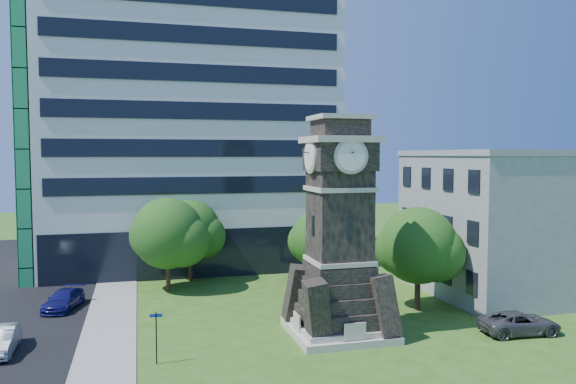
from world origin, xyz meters
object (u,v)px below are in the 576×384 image
object	(u,v)px
park_bench	(371,328)
street_sign	(156,332)
car_street_north	(64,300)
clock_tower	(339,241)
car_street_mid	(1,340)
car_east_lot	(520,323)

from	to	relation	value
park_bench	street_sign	bearing A→B (deg)	-166.09
car_street_north	street_sign	xyz separation A→B (m)	(5.55, -11.51, 0.98)
clock_tower	car_street_mid	bearing A→B (deg)	174.81
car_street_north	park_bench	world-z (taller)	car_street_north
clock_tower	park_bench	world-z (taller)	clock_tower
car_east_lot	clock_tower	bearing A→B (deg)	79.65
car_east_lot	park_bench	size ratio (longest dim) A/B	2.49
car_street_mid	park_bench	bearing A→B (deg)	-8.60
car_street_mid	clock_tower	bearing A→B (deg)	-6.18
car_street_mid	park_bench	size ratio (longest dim) A/B	2.21
car_east_lot	park_bench	world-z (taller)	car_east_lot
car_street_mid	car_street_north	size ratio (longest dim) A/B	0.96
clock_tower	park_bench	distance (m)	5.11
clock_tower	car_street_mid	distance (m)	18.32
car_street_north	street_sign	size ratio (longest dim) A/B	1.66
car_street_north	park_bench	xyz separation A→B (m)	(17.12, -10.45, -0.11)
car_street_north	car_east_lot	distance (m)	28.18
car_street_north	car_east_lot	world-z (taller)	car_east_lot
clock_tower	car_street_mid	xyz separation A→B (m)	(-17.65, 1.60, -4.62)
clock_tower	car_street_north	xyz separation A→B (m)	(-15.59, 9.50, -4.67)
car_street_mid	car_east_lot	size ratio (longest dim) A/B	0.89
car_street_mid	street_sign	bearing A→B (deg)	-26.38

